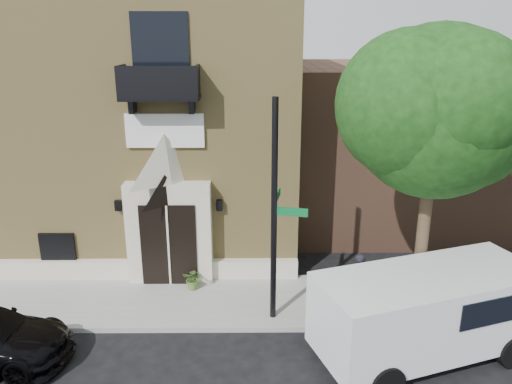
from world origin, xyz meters
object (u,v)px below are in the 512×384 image
(pedestrian_near, at_px, (358,280))
(fire_hydrant, at_px, (399,303))
(street_sign, at_px, (275,213))
(cargo_van, at_px, (434,310))
(dumpster, at_px, (433,296))

(pedestrian_near, bearing_deg, fire_hydrant, 139.00)
(street_sign, height_order, pedestrian_near, street_sign)
(fire_hydrant, bearing_deg, pedestrian_near, 155.43)
(cargo_van, distance_m, pedestrian_near, 2.52)
(cargo_van, height_order, fire_hydrant, cargo_van)
(cargo_van, bearing_deg, street_sign, 139.86)
(cargo_van, distance_m, dumpster, 1.76)
(street_sign, height_order, dumpster, street_sign)
(street_sign, bearing_deg, cargo_van, -9.05)
(fire_hydrant, xyz_separation_m, dumpster, (0.92, 0.02, 0.21))
(cargo_van, xyz_separation_m, fire_hydrant, (-0.36, 1.56, -0.75))
(fire_hydrant, bearing_deg, cargo_van, -77.20)
(cargo_van, distance_m, fire_hydrant, 1.77)
(street_sign, relative_size, dumpster, 3.25)
(fire_hydrant, height_order, dumpster, dumpster)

